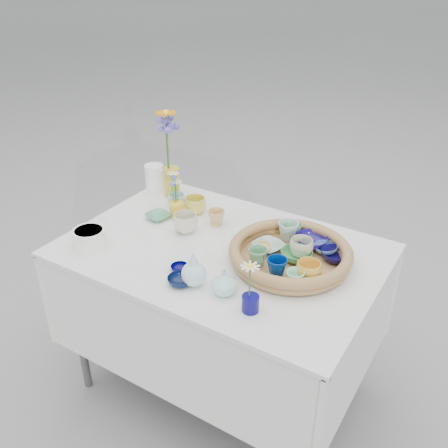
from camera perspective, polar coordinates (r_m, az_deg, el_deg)
The scene contains 34 objects.
ground at distance 2.51m, azimuth -0.25°, elevation -17.81°, with size 80.00×80.00×0.00m, color gray.
display_table at distance 2.51m, azimuth -0.25°, elevation -17.81°, with size 1.26×0.86×0.77m, color white, non-canonical shape.
wicker_tray at distance 1.93m, azimuth 7.56°, elevation -3.49°, with size 0.47×0.47×0.08m, color olive, non-canonical shape.
tray_ceramic_0 at distance 2.03m, azimuth 9.95°, elevation -1.95°, with size 0.13×0.13×0.04m, color navy.
tray_ceramic_1 at distance 1.96m, azimuth 12.77°, elevation -3.55°, with size 0.12×0.12×0.04m, color #0B073C.
tray_ceramic_2 at distance 1.82m, azimuth 9.64°, elevation -5.36°, with size 0.09×0.09×0.07m, color gold.
tray_ceramic_3 at distance 1.93m, azimuth 8.27°, elevation -3.55°, with size 0.12×0.12×0.04m, color #56A061.
tray_ceramic_4 at distance 1.88m, azimuth 3.88°, elevation -3.78°, with size 0.07×0.07×0.07m, color #629C70.
tray_ceramic_5 at distance 1.98m, azimuth 5.07°, elevation -2.60°, with size 0.12×0.12×0.03m, color #92B7AB.
tray_ceramic_6 at distance 2.05m, azimuth 7.36°, elevation -0.82°, with size 0.09×0.09×0.08m, color #B1CCBE.
tray_ceramic_7 at distance 1.95m, azimuth 8.82°, elevation -2.69°, with size 0.09×0.09×0.07m, color beige.
tray_ceramic_8 at distance 2.00m, azimuth 11.51°, elevation -2.80°, with size 0.09×0.09×0.03m, color #70A6E4.
tray_ceramic_9 at distance 1.82m, azimuth 6.07°, elevation -4.95°, with size 0.08×0.08×0.07m, color navy.
tray_ceramic_10 at distance 1.97m, azimuth 4.17°, elevation -2.78°, with size 0.09×0.09×0.03m, color #EFC560.
tray_ceramic_11 at distance 1.78m, azimuth 8.12°, elevation -6.22°, with size 0.07×0.07×0.06m, color #99EAC7.
tray_ceramic_12 at distance 2.07m, azimuth 7.93°, elevation -0.75°, with size 0.07×0.07×0.06m, color #4FA860.
loose_ceramic_0 at distance 2.28m, azimuth -3.30°, elevation 2.15°, with size 0.10×0.10×0.08m, color gold.
loose_ceramic_1 at distance 2.18m, azimuth -0.87°, elevation 0.76°, with size 0.07×0.07×0.07m, color tan.
loose_ceramic_2 at distance 2.26m, azimuth -7.57°, elevation 0.88°, with size 0.10×0.10×0.03m, color #589F75.
loose_ceramic_3 at distance 2.13m, azimuth -4.44°, elevation 0.10°, with size 0.10×0.10×0.08m, color beige.
loose_ceramic_4 at distance 1.89m, azimuth -5.09°, elevation -5.04°, with size 0.07×0.07×0.02m, color #010046.
loose_ceramic_5 at distance 2.35m, azimuth -5.45°, elevation 2.72°, with size 0.08×0.08×0.06m, color #A3D4C9.
loose_ceramic_6 at distance 1.82m, azimuth -5.03°, elevation -6.47°, with size 0.09×0.09×0.03m, color #081337.
fluted_bowl at distance 2.10m, azimuth -15.12°, elevation -1.51°, with size 0.14×0.14×0.07m, color white, non-canonical shape.
bud_vase_paleblue at distance 1.78m, azimuth -3.48°, elevation -5.08°, with size 0.09×0.09×0.14m, color silver, non-canonical shape.
bud_vase_seafoam at distance 1.75m, azimuth 0.01°, elevation -6.64°, with size 0.09×0.09×0.10m, color #A9E6E1.
bud_vase_cobalt at distance 1.69m, azimuth 3.04°, elevation -9.05°, with size 0.06×0.06×0.06m, color #0B0858.
single_daisy at distance 1.64m, azimuth 2.96°, elevation -6.54°, with size 0.08×0.08×0.13m, color white, non-canonical shape.
tall_vase_yellow at distance 2.45m, azimuth -5.99°, elevation 4.83°, with size 0.08×0.08×0.14m, color gold.
gerbera at distance 2.36m, azimuth -6.47°, elevation 9.36°, with size 0.11×0.11×0.29m, color orange, non-canonical shape.
hydrangea at distance 2.38m, azimuth -6.55°, elevation 8.68°, with size 0.08×0.08×0.29m, color #4E4DAC, non-canonical shape.
white_pitcher at distance 2.53m, azimuth -7.95°, elevation 5.32°, with size 0.13×0.10×0.13m, color white, non-canonical shape.
daisy_cup at distance 2.26m, azimuth -5.44°, elevation 1.67°, with size 0.06×0.06×0.07m, color yellow.
daisy_posy at distance 2.22m, azimuth -5.73°, elevation 4.09°, with size 0.08×0.08×0.14m, color white, non-canonical shape.
Camera 1 is at (0.92, -1.45, 1.83)m, focal length 40.00 mm.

